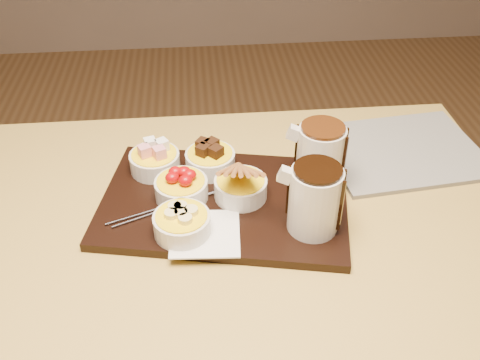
{
  "coord_description": "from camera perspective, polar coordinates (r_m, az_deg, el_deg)",
  "views": [
    {
      "loc": [
        -0.01,
        -0.71,
        1.42
      ],
      "look_at": [
        0.07,
        0.06,
        0.81
      ],
      "focal_mm": 40.0,
      "sensor_mm": 36.0,
      "label": 1
    }
  ],
  "objects": [
    {
      "name": "serving_board",
      "position": [
        1.02,
        -1.68,
        -2.36
      ],
      "size": [
        0.51,
        0.39,
        0.02
      ],
      "primitive_type": "cube",
      "rotation": [
        0.0,
        0.0,
        -0.2
      ],
      "color": "black",
      "rests_on": "dining_table"
    },
    {
      "name": "bowl_bananas",
      "position": [
        0.93,
        -6.2,
        -4.72
      ],
      "size": [
        0.1,
        0.1,
        0.04
      ],
      "primitive_type": "cylinder",
      "color": "beige",
      "rests_on": "serving_board"
    },
    {
      "name": "pitcher_milk_chocolate",
      "position": [
        1.02,
        8.53,
        2.49
      ],
      "size": [
        0.11,
        0.11,
        0.12
      ],
      "primitive_type": "cylinder",
      "rotation": [
        0.0,
        0.0,
        -0.2
      ],
      "color": "silver",
      "rests_on": "serving_board"
    },
    {
      "name": "bowl_marshmallows",
      "position": [
        1.08,
        -9.06,
        1.91
      ],
      "size": [
        0.1,
        0.1,
        0.04
      ],
      "primitive_type": "cylinder",
      "color": "beige",
      "rests_on": "serving_board"
    },
    {
      "name": "pitcher_dark_chocolate",
      "position": [
        0.92,
        7.97,
        -2.13
      ],
      "size": [
        0.11,
        0.11,
        0.12
      ],
      "primitive_type": "cylinder",
      "rotation": [
        0.0,
        0.0,
        -0.2
      ],
      "color": "silver",
      "rests_on": "serving_board"
    },
    {
      "name": "bowl_biscotti",
      "position": [
        1.0,
        0.06,
        -0.9
      ],
      "size": [
        0.1,
        0.1,
        0.04
      ],
      "primitive_type": "cylinder",
      "color": "beige",
      "rests_on": "serving_board"
    },
    {
      "name": "bowl_strawberries",
      "position": [
        1.01,
        -6.27,
        -0.99
      ],
      "size": [
        0.1,
        0.1,
        0.04
      ],
      "primitive_type": "cylinder",
      "color": "beige",
      "rests_on": "serving_board"
    },
    {
      "name": "fondue_skewers",
      "position": [
        1.0,
        -7.05,
        -2.53
      ],
      "size": [
        0.12,
        0.25,
        0.01
      ],
      "primitive_type": null,
      "rotation": [
        0.0,
        0.0,
        -1.21
      ],
      "color": "silver",
      "rests_on": "serving_board"
    },
    {
      "name": "bowl_cake",
      "position": [
        1.07,
        -3.19,
        2.02
      ],
      "size": [
        0.1,
        0.1,
        0.04
      ],
      "primitive_type": "cylinder",
      "color": "beige",
      "rests_on": "serving_board"
    },
    {
      "name": "napkin",
      "position": [
        0.94,
        -3.73,
        -5.71
      ],
      "size": [
        0.13,
        0.13,
        0.0
      ],
      "primitive_type": "cube",
      "rotation": [
        0.0,
        0.0,
        -0.06
      ],
      "color": "white",
      "rests_on": "serving_board"
    },
    {
      "name": "newspaper",
      "position": [
        1.21,
        16.94,
        3.0
      ],
      "size": [
        0.35,
        0.29,
        0.01
      ],
      "primitive_type": "cube",
      "rotation": [
        0.0,
        0.0,
        0.11
      ],
      "color": "beige",
      "rests_on": "dining_table"
    },
    {
      "name": "dining_table",
      "position": [
        1.05,
        -3.31,
        -9.16
      ],
      "size": [
        1.2,
        0.8,
        0.75
      ],
      "color": "#B79744",
      "rests_on": "ground"
    }
  ]
}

